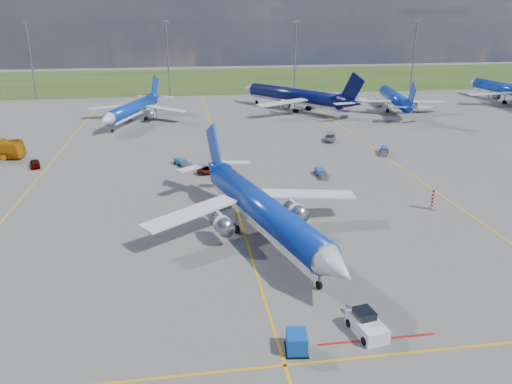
{
  "coord_description": "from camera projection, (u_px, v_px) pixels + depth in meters",
  "views": [
    {
      "loc": [
        -6.75,
        -50.15,
        25.04
      ],
      "look_at": [
        1.92,
        7.39,
        4.0
      ],
      "focal_mm": 35.0,
      "sensor_mm": 36.0,
      "label": 1
    }
  ],
  "objects": [
    {
      "name": "service_car_a",
      "position": [
        35.0,
        164.0,
        85.13
      ],
      "size": [
        2.5,
        4.06,
        1.29
      ],
      "primitive_type": "imported",
      "rotation": [
        0.0,
        0.0,
        0.28
      ],
      "color": "#999999",
      "rests_on": "ground"
    },
    {
      "name": "floodlight_masts",
      "position": [
        233.0,
        55.0,
        155.52
      ],
      "size": [
        202.2,
        0.5,
        22.7
      ],
      "color": "slate",
      "rests_on": "ground"
    },
    {
      "name": "bg_jet_nnw",
      "position": [
        134.0,
        122.0,
        120.77
      ],
      "size": [
        36.49,
        41.67,
        9.15
      ],
      "primitive_type": null,
      "rotation": [
        0.0,
        0.0,
        -0.33
      ],
      "color": "#0B2FA4",
      "rests_on": "ground"
    },
    {
      "name": "bg_jet_ene",
      "position": [
        505.0,
        102.0,
        147.22
      ],
      "size": [
        32.72,
        41.16,
        10.17
      ],
      "primitive_type": null,
      "rotation": [
        0.0,
        0.0,
        3.22
      ],
      "color": "#0B2FA4",
      "rests_on": "ground"
    },
    {
      "name": "baggage_tug_c",
      "position": [
        182.0,
        163.0,
        86.03
      ],
      "size": [
        3.07,
        4.73,
        1.04
      ],
      "rotation": [
        0.0,
        0.0,
        0.43
      ],
      "color": "#17598C",
      "rests_on": "ground"
    },
    {
      "name": "pushback_tug",
      "position": [
        366.0,
        324.0,
        41.15
      ],
      "size": [
        2.66,
        5.56,
        1.85
      ],
      "rotation": [
        0.0,
        0.0,
        0.17
      ],
      "color": "silver",
      "rests_on": "ground"
    },
    {
      "name": "service_car_c",
      "position": [
        330.0,
        138.0,
        102.44
      ],
      "size": [
        3.69,
        5.37,
        1.44
      ],
      "primitive_type": "imported",
      "rotation": [
        0.0,
        0.0,
        -0.37
      ],
      "color": "#999999",
      "rests_on": "ground"
    },
    {
      "name": "baggage_tug_w",
      "position": [
        321.0,
        173.0,
        80.59
      ],
      "size": [
        1.29,
        4.44,
        0.99
      ],
      "rotation": [
        0.0,
        0.0,
        -0.01
      ],
      "color": "#19539A",
      "rests_on": "ground"
    },
    {
      "name": "ground",
      "position": [
        249.0,
        248.0,
        56.1
      ],
      "size": [
        400.0,
        400.0,
        0.0
      ],
      "primitive_type": "plane",
      "color": "#545452",
      "rests_on": "ground"
    },
    {
      "name": "main_airliner",
      "position": [
        263.0,
        237.0,
        58.93
      ],
      "size": [
        38.64,
        45.05,
        10.11
      ],
      "primitive_type": null,
      "rotation": [
        0.0,
        0.0,
        0.27
      ],
      "color": "#0B2FA4",
      "rests_on": "ground"
    },
    {
      "name": "uld_container",
      "position": [
        297.0,
        342.0,
        38.91
      ],
      "size": [
        1.8,
        2.14,
        1.57
      ],
      "primitive_type": "cube",
      "rotation": [
        0.0,
        0.0,
        -0.12
      ],
      "color": "#0C45A9",
      "rests_on": "ground"
    },
    {
      "name": "baggage_tug_e",
      "position": [
        384.0,
        151.0,
        93.56
      ],
      "size": [
        2.98,
        4.81,
        1.05
      ],
      "rotation": [
        0.0,
        0.0,
        -0.4
      ],
      "color": "#1C44A8",
      "rests_on": "ground"
    },
    {
      "name": "grass_strip",
      "position": [
        197.0,
        80.0,
        195.58
      ],
      "size": [
        400.0,
        80.0,
        0.01
      ],
      "primitive_type": "cube",
      "color": "#2D4719",
      "rests_on": "ground"
    },
    {
      "name": "warning_post",
      "position": [
        433.0,
        199.0,
        66.67
      ],
      "size": [
        0.5,
        0.5,
        3.0
      ],
      "primitive_type": "cylinder",
      "color": "red",
      "rests_on": "ground"
    },
    {
      "name": "service_car_b",
      "position": [
        210.0,
        170.0,
        81.75
      ],
      "size": [
        4.33,
        2.01,
        1.2
      ],
      "primitive_type": "imported",
      "rotation": [
        0.0,
        0.0,
        1.57
      ],
      "color": "#999999",
      "rests_on": "ground"
    },
    {
      "name": "bg_jet_ne",
      "position": [
        394.0,
        111.0,
        134.28
      ],
      "size": [
        34.17,
        41.14,
        9.6
      ],
      "primitive_type": null,
      "rotation": [
        0.0,
        0.0,
        2.96
      ],
      "color": "#0B2FA4",
      "rests_on": "ground"
    },
    {
      "name": "bg_jet_n",
      "position": [
        294.0,
        110.0,
        135.0
      ],
      "size": [
        51.62,
        53.83,
        11.22
      ],
      "primitive_type": null,
      "rotation": [
        0.0,
        0.0,
        3.77
      ],
      "color": "#070C3F",
      "rests_on": "ground"
    },
    {
      "name": "taxiway_lines",
      "position": [
        227.0,
        174.0,
        81.88
      ],
      "size": [
        60.25,
        160.0,
        0.02
      ],
      "color": "gold",
      "rests_on": "ground"
    }
  ]
}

